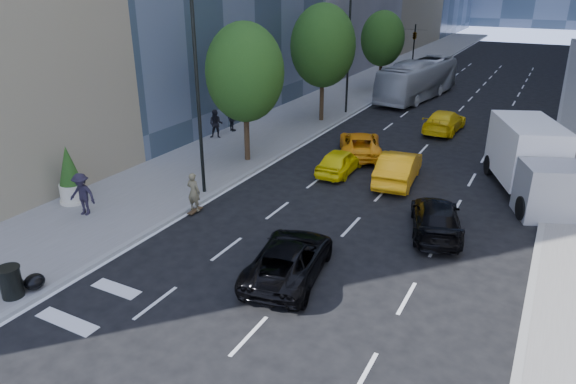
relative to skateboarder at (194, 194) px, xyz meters
The scene contains 23 objects.
ground 6.04m from the skateboarder, 20.53° to the right, with size 160.00×160.00×0.00m, color black.
sidewalk_left 28.12m from the skateboarder, 96.95° to the left, with size 6.00×120.00×0.15m, color slate.
lamp_near 5.34m from the skateboarder, 110.79° to the left, with size 2.13×0.22×10.00m.
lamp_far 20.52m from the skateboarder, 92.08° to the left, with size 2.13×0.22×10.00m.
tree_near 8.19m from the skateboarder, 103.05° to the left, with size 4.20×4.20×7.46m.
tree_mid 17.55m from the skateboarder, 95.41° to the left, with size 4.50×4.50×7.99m.
tree_far 30.18m from the skateboarder, 93.06° to the left, with size 3.90×3.90×6.92m.
traffic_signal 38.06m from the skateboarder, 91.21° to the left, with size 2.48×0.53×5.20m.
skateboarder is the anchor object (origin of this frame).
black_sedan_lincoln 6.66m from the skateboarder, 23.60° to the right, with size 2.24×4.85×1.35m, color black.
black_sedan_mercedes 10.24m from the skateboarder, 16.88° to the left, with size 1.87×4.60×1.34m, color black.
taxi_a 8.50m from the skateboarder, 64.28° to the left, with size 1.56×3.87×1.32m, color #FEE90D.
taxi_b 10.35m from the skateboarder, 48.91° to the left, with size 1.68×4.81×1.58m, color #F8A00D.
taxi_c 11.48m from the skateboarder, 71.73° to the left, with size 2.29×4.96×1.38m, color #FF9C0D.
taxi_d 19.62m from the skateboarder, 69.72° to the left, with size 2.01×4.95×1.44m, color yellow.
city_bus 28.06m from the skateboarder, 85.09° to the left, with size 2.70×11.55×3.22m, color #B9BDC0.
box_truck 15.68m from the skateboarder, 35.93° to the left, with size 4.84×7.29×3.29m.
pedestrian_a 11.09m from the skateboarder, 120.32° to the left, with size 0.88×0.69×1.82m, color black.
pedestrian_b 12.71m from the skateboarder, 116.15° to the left, with size 0.96×0.40×1.64m, color black.
pedestrian_c 4.68m from the skateboarder, 146.09° to the right, with size 1.21×0.70×1.87m, color black.
trash_can 8.16m from the skateboarder, 97.04° to the right, with size 0.67×0.67×1.00m, color black.
planter_shrub 5.74m from the skateboarder, 160.83° to the right, with size 1.10×1.10×2.65m.
garbage_bags 7.70m from the skateboarder, 97.12° to the right, with size 1.06×1.02×0.52m.
Camera 1 is at (7.65, -14.15, 9.51)m, focal length 32.00 mm.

